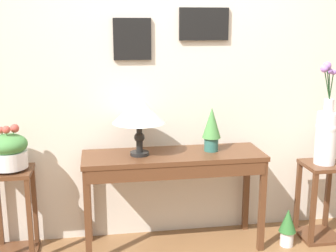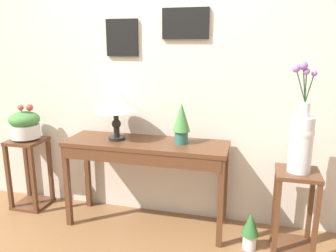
% 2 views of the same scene
% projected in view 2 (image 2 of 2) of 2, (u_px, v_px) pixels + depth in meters
% --- Properties ---
extents(back_wall_with_art, '(9.00, 0.13, 2.80)m').
position_uv_depth(back_wall_with_art, '(155.00, 64.00, 2.95)').
color(back_wall_with_art, beige).
rests_on(back_wall_with_art, ground).
extents(console_table, '(1.39, 0.43, 0.77)m').
position_uv_depth(console_table, '(145.00, 154.00, 2.82)').
color(console_table, '#56331E').
rests_on(console_table, ground).
extents(table_lamp, '(0.40, 0.40, 0.44)m').
position_uv_depth(table_lamp, '(116.00, 101.00, 2.80)').
color(table_lamp, black).
rests_on(table_lamp, console_table).
extents(potted_plant_on_console, '(0.14, 0.14, 0.34)m').
position_uv_depth(potted_plant_on_console, '(181.00, 121.00, 2.72)').
color(potted_plant_on_console, '#2D665B').
rests_on(potted_plant_on_console, console_table).
extents(pedestal_stand_left, '(0.32, 0.32, 0.68)m').
position_uv_depth(pedestal_stand_left, '(30.00, 173.00, 3.27)').
color(pedestal_stand_left, '#56331E').
rests_on(pedestal_stand_left, ground).
extents(planter_bowl_wide_left, '(0.28, 0.28, 0.34)m').
position_uv_depth(planter_bowl_wide_left, '(25.00, 124.00, 3.15)').
color(planter_bowl_wide_left, silver).
rests_on(planter_bowl_wide_left, pedestal_stand_left).
extents(pedestal_stand_right, '(0.32, 0.32, 0.64)m').
position_uv_depth(pedestal_stand_right, '(294.00, 211.00, 2.57)').
color(pedestal_stand_right, '#56331E').
rests_on(pedestal_stand_right, ground).
extents(flower_vase_tall_right, '(0.20, 0.17, 0.81)m').
position_uv_depth(flower_vase_tall_right, '(301.00, 137.00, 2.43)').
color(flower_vase_tall_right, silver).
rests_on(flower_vase_tall_right, pedestal_stand_right).
extents(potted_plant_floor, '(0.14, 0.14, 0.31)m').
position_uv_depth(potted_plant_floor, '(250.00, 229.00, 2.60)').
color(potted_plant_floor, silver).
rests_on(potted_plant_floor, ground).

